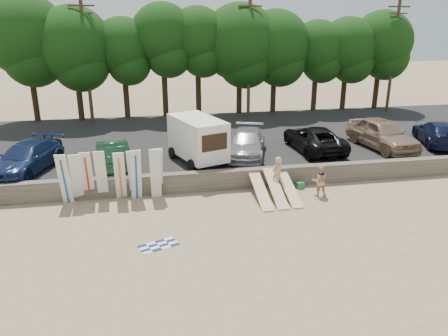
% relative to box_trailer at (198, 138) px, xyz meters
% --- Properties ---
extents(ground, '(120.00, 120.00, 0.00)m').
position_rel_box_trailer_xyz_m(ground, '(3.32, -5.53, -2.08)').
color(ground, tan).
rests_on(ground, ground).
extents(seawall, '(44.00, 0.50, 1.00)m').
position_rel_box_trailer_xyz_m(seawall, '(3.32, -2.53, -1.58)').
color(seawall, '#6B6356').
rests_on(seawall, ground).
extents(parking_lot, '(44.00, 14.50, 0.70)m').
position_rel_box_trailer_xyz_m(parking_lot, '(3.32, 4.97, -1.73)').
color(parking_lot, '#282828').
rests_on(parking_lot, ground).
extents(treeline, '(33.47, 6.21, 9.30)m').
position_rel_box_trailer_xyz_m(treeline, '(2.19, 12.01, 4.33)').
color(treeline, '#382616').
rests_on(treeline, parking_lot).
extents(utility_poles, '(25.80, 0.26, 9.00)m').
position_rel_box_trailer_xyz_m(utility_poles, '(5.32, 10.47, 3.35)').
color(utility_poles, '#473321').
rests_on(utility_poles, parking_lot).
extents(box_trailer, '(3.14, 4.27, 2.45)m').
position_rel_box_trailer_xyz_m(box_trailer, '(0.00, 0.00, 0.00)').
color(box_trailer, white).
rests_on(box_trailer, parking_lot).
extents(car_0, '(3.60, 5.53, 1.49)m').
position_rel_box_trailer_xyz_m(car_0, '(-8.90, -0.04, -0.63)').
color(car_0, '#142248').
rests_on(car_0, parking_lot).
extents(car_1, '(2.18, 4.66, 1.48)m').
position_rel_box_trailer_xyz_m(car_1, '(-4.57, -0.09, -0.64)').
color(car_1, '#11311C').
rests_on(car_1, parking_lot).
extents(car_2, '(3.39, 5.32, 1.43)m').
position_rel_box_trailer_xyz_m(car_2, '(2.92, 0.68, -0.66)').
color(car_2, gray).
rests_on(car_2, parking_lot).
extents(car_3, '(2.66, 5.34, 1.46)m').
position_rel_box_trailer_xyz_m(car_3, '(7.10, 0.92, -0.65)').
color(car_3, black).
rests_on(car_3, parking_lot).
extents(car_4, '(2.80, 5.52, 1.80)m').
position_rel_box_trailer_xyz_m(car_4, '(11.33, 0.61, -0.47)').
color(car_4, '#8D7059').
rests_on(car_4, parking_lot).
extents(car_5, '(3.53, 5.40, 1.45)m').
position_rel_box_trailer_xyz_m(car_5, '(15.19, 0.75, -0.65)').
color(car_5, black).
rests_on(car_5, parking_lot).
extents(surfboard_upright_0, '(0.55, 0.68, 2.55)m').
position_rel_box_trailer_xyz_m(surfboard_upright_0, '(-6.56, -3.14, -0.80)').
color(surfboard_upright_0, white).
rests_on(surfboard_upright_0, ground).
extents(surfboard_upright_1, '(0.57, 0.84, 2.51)m').
position_rel_box_trailer_xyz_m(surfboard_upright_1, '(-6.05, -3.05, -0.82)').
color(surfboard_upright_1, white).
rests_on(surfboard_upright_1, ground).
extents(surfboard_upright_2, '(0.52, 0.71, 2.53)m').
position_rel_box_trailer_xyz_m(surfboard_upright_2, '(-5.56, -2.93, -0.81)').
color(surfboard_upright_2, white).
rests_on(surfboard_upright_2, ground).
extents(surfboard_upright_3, '(0.50, 0.62, 2.55)m').
position_rel_box_trailer_xyz_m(surfboard_upright_3, '(-4.93, -2.95, -0.80)').
color(surfboard_upright_3, white).
rests_on(surfboard_upright_3, ground).
extents(surfboard_upright_4, '(0.53, 0.82, 2.51)m').
position_rel_box_trailer_xyz_m(surfboard_upright_4, '(-4.07, -3.10, -0.82)').
color(surfboard_upright_4, white).
rests_on(surfboard_upright_4, ground).
extents(surfboard_upright_5, '(0.54, 0.79, 2.52)m').
position_rel_box_trailer_xyz_m(surfboard_upright_5, '(-3.44, -3.01, -0.82)').
color(surfboard_upright_5, white).
rests_on(surfboard_upright_5, ground).
extents(surfboard_upright_6, '(0.59, 0.63, 2.56)m').
position_rel_box_trailer_xyz_m(surfboard_upright_6, '(-3.32, -3.15, -0.79)').
color(surfboard_upright_6, white).
rests_on(surfboard_upright_6, ground).
extents(surfboard_upright_7, '(0.58, 0.73, 2.54)m').
position_rel_box_trailer_xyz_m(surfboard_upright_7, '(-2.32, -2.93, -0.81)').
color(surfboard_upright_7, white).
rests_on(surfboard_upright_7, ground).
extents(surfboard_upright_8, '(0.52, 0.56, 2.57)m').
position_rel_box_trailer_xyz_m(surfboard_upright_8, '(-2.42, -3.17, -0.79)').
color(surfboard_upright_8, white).
rests_on(surfboard_upright_8, ground).
extents(surfboard_low_0, '(0.56, 2.90, 0.90)m').
position_rel_box_trailer_xyz_m(surfboard_low_0, '(2.50, -4.18, -1.63)').
color(surfboard_low_0, beige).
rests_on(surfboard_low_0, ground).
extents(surfboard_low_1, '(0.56, 2.85, 1.06)m').
position_rel_box_trailer_xyz_m(surfboard_low_1, '(3.23, -4.16, -1.54)').
color(surfboard_low_1, beige).
rests_on(surfboard_low_1, ground).
extents(surfboard_low_2, '(0.56, 2.91, 0.87)m').
position_rel_box_trailer_xyz_m(surfboard_low_2, '(3.95, -4.09, -1.64)').
color(surfboard_low_2, beige).
rests_on(surfboard_low_2, ground).
extents(beachgoer_a, '(0.80, 0.72, 1.85)m').
position_rel_box_trailer_xyz_m(beachgoer_a, '(3.53, -3.38, -1.15)').
color(beachgoer_a, tan).
rests_on(beachgoer_a, ground).
extents(beachgoer_b, '(0.83, 0.69, 1.56)m').
position_rel_box_trailer_xyz_m(beachgoer_b, '(5.42, -4.23, -1.29)').
color(beachgoer_b, tan).
rests_on(beachgoer_b, ground).
extents(cooler, '(0.42, 0.35, 0.32)m').
position_rel_box_trailer_xyz_m(cooler, '(4.86, -3.13, -1.92)').
color(cooler, '#217B3A').
rests_on(cooler, ground).
extents(gear_bag, '(0.35, 0.32, 0.22)m').
position_rel_box_trailer_xyz_m(gear_bag, '(3.78, -3.13, -1.97)').
color(gear_bag, orange).
rests_on(gear_bag, ground).
extents(beach_towel, '(1.94, 1.94, 0.00)m').
position_rel_box_trailer_xyz_m(beach_towel, '(-2.51, -7.79, -2.07)').
color(beach_towel, white).
rests_on(beach_towel, ground).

